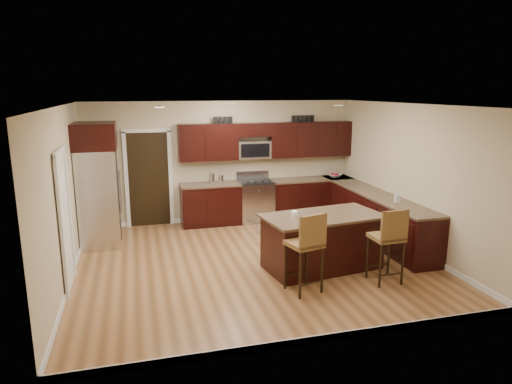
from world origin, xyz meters
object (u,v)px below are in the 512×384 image
object	(u,v)px
range	(255,201)
island	(322,243)
stool_right	(389,237)
stool_left	(307,244)
refrigerator	(98,184)

from	to	relation	value
range	island	bearing A→B (deg)	-83.26
stool_right	range	bearing A→B (deg)	104.38
island	stool_right	bearing A→B (deg)	-57.56
island	range	bearing A→B (deg)	88.81
stool_left	refrigerator	bearing A→B (deg)	119.90
island	refrigerator	distance (m)	4.35
stool_right	island	bearing A→B (deg)	129.13
stool_right	refrigerator	distance (m)	5.37
island	stool_right	size ratio (longest dim) A/B	1.73
range	stool_left	size ratio (longest dim) A/B	0.91
refrigerator	island	bearing A→B (deg)	-31.32
range	stool_left	xyz separation A→B (m)	(-0.25, -3.86, 0.29)
range	island	distance (m)	3.03
island	refrigerator	size ratio (longest dim) A/B	0.88
range	stool_right	bearing A→B (deg)	-74.39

